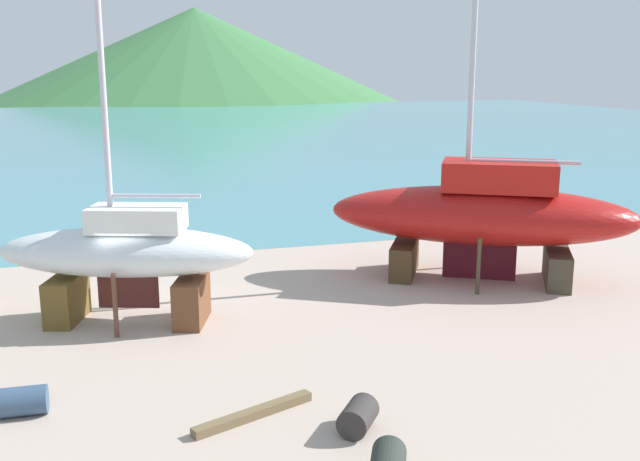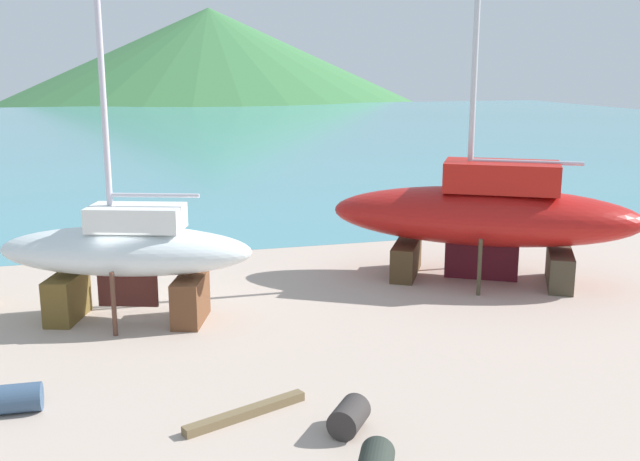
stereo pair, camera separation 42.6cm
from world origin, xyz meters
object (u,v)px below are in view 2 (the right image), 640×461
sailboat_mid_port (127,253)px  sailboat_large_starboard (485,214)px  barrel_rust_near (17,398)px  barrel_tipped_right (349,417)px

sailboat_mid_port → sailboat_large_starboard: bearing=-156.6°
sailboat_large_starboard → barrel_rust_near: (-12.89, -5.78, -1.80)m
sailboat_mid_port → barrel_tipped_right: (3.73, -7.28, -1.54)m
barrel_rust_near → barrel_tipped_right: bearing=-22.3°
barrel_tipped_right → barrel_rust_near: barrel_tipped_right is taller
sailboat_mid_port → sailboat_large_starboard: (10.68, 0.93, 0.26)m
barrel_tipped_right → sailboat_mid_port: bearing=117.1°
sailboat_mid_port → barrel_rust_near: size_ratio=12.21×
sailboat_large_starboard → barrel_tipped_right: (-6.95, -8.21, -1.80)m
sailboat_large_starboard → barrel_rust_near: sailboat_large_starboard is taller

